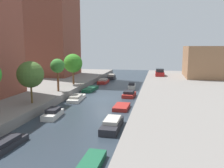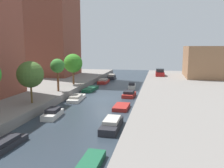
% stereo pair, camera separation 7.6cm
% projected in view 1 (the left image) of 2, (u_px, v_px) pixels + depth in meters
% --- Properties ---
extents(ground_plane, '(84.00, 84.00, 0.00)m').
position_uv_depth(ground_plane, '(103.00, 99.00, 32.61)').
color(ground_plane, '#28333D').
extents(quay_left, '(20.00, 64.00, 1.00)m').
position_uv_depth(quay_left, '(8.00, 92.00, 35.45)').
color(quay_left, gray).
rests_on(quay_left, ground_plane).
extents(quay_right, '(20.00, 64.00, 1.00)m').
position_uv_depth(quay_right, '(217.00, 101.00, 29.61)').
color(quay_right, gray).
rests_on(quay_right, ground_plane).
extents(apartment_tower_far, '(10.00, 10.52, 27.30)m').
position_uv_depth(apartment_tower_far, '(50.00, 13.00, 50.32)').
color(apartment_tower_far, brown).
rests_on(apartment_tower_far, quay_left).
extents(low_block_right, '(10.00, 10.64, 6.46)m').
position_uv_depth(low_block_right, '(210.00, 62.00, 48.22)').
color(low_block_right, '#9E704C').
rests_on(low_block_right, quay_right).
extents(street_tree_1, '(2.98, 2.98, 4.76)m').
position_uv_depth(street_tree_1, '(30.00, 74.00, 25.82)').
color(street_tree_1, brown).
rests_on(street_tree_1, quay_left).
extents(street_tree_2, '(2.01, 2.01, 4.67)m').
position_uv_depth(street_tree_2, '(58.00, 66.00, 32.68)').
color(street_tree_2, brown).
rests_on(street_tree_2, quay_left).
extents(street_tree_3, '(3.13, 3.13, 5.16)m').
position_uv_depth(street_tree_3, '(73.00, 63.00, 38.57)').
color(street_tree_3, brown).
rests_on(street_tree_3, quay_left).
extents(parked_car, '(1.98, 4.72, 1.58)m').
position_uv_depth(parked_car, '(160.00, 73.00, 50.97)').
color(parked_car, maroon).
rests_on(parked_car, quay_right).
extents(moored_boat_left_0, '(1.45, 4.30, 0.75)m').
position_uv_depth(moored_boat_left_0, '(4.00, 145.00, 16.68)').
color(moored_boat_left_0, '#232328').
rests_on(moored_boat_left_0, ground_plane).
extents(moored_boat_left_1, '(1.54, 3.27, 0.95)m').
position_uv_depth(moored_boat_left_1, '(53.00, 114.00, 24.21)').
color(moored_boat_left_1, beige).
rests_on(moored_boat_left_1, ground_plane).
extents(moored_boat_left_2, '(1.86, 4.69, 0.73)m').
position_uv_depth(moored_boat_left_2, '(77.00, 98.00, 31.98)').
color(moored_boat_left_2, beige).
rests_on(moored_boat_left_2, ground_plane).
extents(moored_boat_left_3, '(1.67, 4.60, 0.49)m').
position_uv_depth(moored_boat_left_3, '(91.00, 89.00, 39.18)').
color(moored_boat_left_3, '#195638').
rests_on(moored_boat_left_3, ground_plane).
extents(moored_boat_left_4, '(1.70, 4.03, 0.88)m').
position_uv_depth(moored_boat_left_4, '(103.00, 81.00, 46.95)').
color(moored_boat_left_4, maroon).
rests_on(moored_boat_left_4, ground_plane).
extents(moored_boat_left_5, '(1.80, 4.39, 1.07)m').
position_uv_depth(moored_boat_left_5, '(111.00, 77.00, 53.03)').
color(moored_boat_left_5, '#232328').
rests_on(moored_boat_left_5, ground_plane).
extents(moored_boat_right_1, '(1.51, 4.31, 0.95)m').
position_uv_depth(moored_boat_right_1, '(112.00, 124.00, 20.88)').
color(moored_boat_right_1, '#232328').
rests_on(moored_boat_right_1, ground_plane).
extents(moored_boat_right_2, '(1.73, 3.19, 0.45)m').
position_uv_depth(moored_boat_right_2, '(122.00, 107.00, 27.53)').
color(moored_boat_right_2, maroon).
rests_on(moored_boat_right_2, ground_plane).
extents(moored_boat_right_3, '(1.81, 3.33, 0.90)m').
position_uv_depth(moored_boat_right_3, '(129.00, 94.00, 34.14)').
color(moored_boat_right_3, maroon).
rests_on(moored_boat_right_3, ground_plane).
extents(moored_boat_right_4, '(1.48, 3.58, 0.96)m').
position_uv_depth(moored_boat_right_4, '(132.00, 86.00, 41.06)').
color(moored_boat_right_4, beige).
rests_on(moored_boat_right_4, ground_plane).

